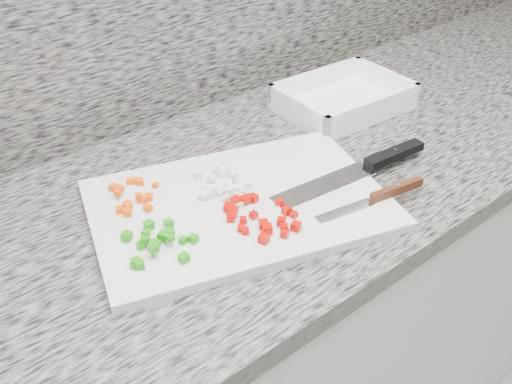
# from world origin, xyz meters

# --- Properties ---
(cabinet) EXTENTS (3.92, 0.62, 0.86)m
(cabinet) POSITION_xyz_m (0.00, 1.44, 0.43)
(cabinet) COLOR silver
(cabinet) RESTS_ON ground
(countertop) EXTENTS (3.96, 0.64, 0.04)m
(countertop) POSITION_xyz_m (0.00, 1.44, 0.88)
(countertop) COLOR slate
(countertop) RESTS_ON cabinet
(cutting_board) EXTENTS (0.56, 0.46, 0.02)m
(cutting_board) POSITION_xyz_m (-0.02, 1.38, 0.91)
(cutting_board) COLOR silver
(cutting_board) RESTS_ON countertop
(carrot_pile) EXTENTS (0.10, 0.11, 0.02)m
(carrot_pile) POSITION_xyz_m (-0.15, 1.50, 0.92)
(carrot_pile) COLOR #FF4E05
(carrot_pile) RESTS_ON cutting_board
(onion_pile) EXTENTS (0.11, 0.10, 0.02)m
(onion_pile) POSITION_xyz_m (-0.01, 1.45, 0.92)
(onion_pile) COLOR silver
(onion_pile) RESTS_ON cutting_board
(green_pepper_pile) EXTENTS (0.11, 0.11, 0.02)m
(green_pepper_pile) POSITION_xyz_m (-0.19, 1.37, 0.92)
(green_pepper_pile) COLOR #1C8E0C
(green_pepper_pile) RESTS_ON cutting_board
(red_pepper_pile) EXTENTS (0.10, 0.13, 0.01)m
(red_pepper_pile) POSITION_xyz_m (-0.03, 1.32, 0.92)
(red_pepper_pile) COLOR #C40802
(red_pepper_pile) RESTS_ON cutting_board
(garlic_pile) EXTENTS (0.05, 0.06, 0.01)m
(garlic_pile) POSITION_xyz_m (-0.02, 1.39, 0.92)
(garlic_pile) COLOR beige
(garlic_pile) RESTS_ON cutting_board
(chef_knife) EXTENTS (0.34, 0.07, 0.02)m
(chef_knife) POSITION_xyz_m (0.24, 1.31, 0.92)
(chef_knife) COLOR white
(chef_knife) RESTS_ON cutting_board
(paring_knife) EXTENTS (0.22, 0.05, 0.02)m
(paring_knife) POSITION_xyz_m (0.18, 1.23, 0.92)
(paring_knife) COLOR white
(paring_knife) RESTS_ON cutting_board
(tray) EXTENTS (0.29, 0.21, 0.06)m
(tray) POSITION_xyz_m (0.39, 1.53, 0.92)
(tray) COLOR white
(tray) RESTS_ON countertop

